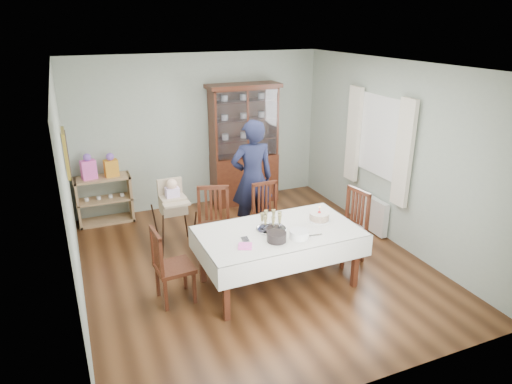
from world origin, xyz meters
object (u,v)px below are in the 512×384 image
sideboard (105,200)px  champagne_tray (271,225)px  chair_far_right (269,228)px  china_cabinet (244,143)px  gift_bag_pink (88,168)px  chair_far_left (214,239)px  gift_bag_orange (111,166)px  dining_table (278,257)px  high_chair (174,221)px  birthday_cake (319,217)px  chair_end_right (345,240)px  chair_end_left (174,279)px  woman (252,179)px

sideboard → champagne_tray: (1.76, -2.82, 0.43)m
chair_far_right → champagne_tray: bearing=-115.9°
china_cabinet → champagne_tray: china_cabinet is taller
gift_bag_pink → chair_far_left: bearing=-52.5°
sideboard → gift_bag_orange: gift_bag_orange is taller
dining_table → sideboard: (-1.84, 2.88, 0.02)m
high_chair → birthday_cake: 2.19m
sideboard → chair_end_right: 4.01m
birthday_cake → gift_bag_orange: bearing=129.4°
high_chair → dining_table: bearing=-58.5°
chair_end_left → chair_end_right: chair_end_right is taller
chair_far_left → birthday_cake: size_ratio=3.55×
chair_far_right → chair_end_right: chair_end_right is taller
dining_table → chair_far_right: (0.34, 1.02, -0.10)m
champagne_tray → birthday_cake: bearing=1.2°
chair_end_left → birthday_cake: 2.00m
chair_far_left → gift_bag_orange: (-1.13, 1.92, 0.66)m
chair_far_right → gift_bag_pink: bearing=139.9°
china_cabinet → woman: bearing=-106.3°
chair_far_right → china_cabinet: bearing=77.8°
chair_far_left → chair_far_right: bearing=23.4°
china_cabinet → chair_end_left: 3.44m
gift_bag_pink → champagne_tray: bearing=-55.2°
woman → chair_end_right: bearing=128.5°
chair_end_right → gift_bag_pink: 4.19m
birthday_cake → gift_bag_pink: size_ratio=0.69×
chair_far_right → gift_bag_pink: (-2.37, 1.83, 0.70)m
china_cabinet → high_chair: size_ratio=2.00×
woman → gift_bag_orange: woman is taller
dining_table → china_cabinet: bearing=77.0°
chair_far_right → chair_end_right: size_ratio=0.94×
dining_table → chair_end_right: 1.18m
chair_end_right → chair_far_left: bearing=-121.5°
champagne_tray → birthday_cake: champagne_tray is taller
chair_far_left → chair_end_right: bearing=-5.0°
chair_end_left → birthday_cake: birthday_cake is taller
chair_end_right → gift_bag_orange: size_ratio=2.60×
high_chair → china_cabinet: bearing=37.8°
chair_end_right → dining_table: bearing=-88.1°
sideboard → chair_far_right: bearing=-40.3°
sideboard → chair_far_left: (1.29, -1.94, -0.09)m
china_cabinet → chair_far_left: 2.41m
chair_end_right → high_chair: bearing=-129.9°
dining_table → birthday_cake: birthday_cake is taller
dining_table → china_cabinet: size_ratio=0.93×
dining_table → chair_far_left: size_ratio=1.93×
chair_far_right → gift_bag_pink: 3.08m
chair_end_left → champagne_tray: bearing=-99.1°
china_cabinet → gift_bag_pink: size_ratio=5.14×
dining_table → chair_far_right: chair_far_right is taller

